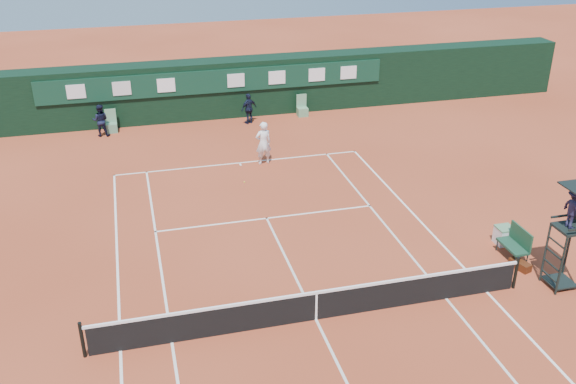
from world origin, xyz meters
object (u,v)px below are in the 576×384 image
at_px(tennis_net, 316,305).
at_px(player, 263,143).
at_px(cooler, 504,235).
at_px(player_bench, 516,242).
at_px(umpire_chair, 573,216).

distance_m(tennis_net, player, 11.62).
bearing_deg(player, cooler, 118.85).
height_order(cooler, player, player).
relative_size(cooler, player, 0.33).
bearing_deg(player_bench, umpire_chair, -77.47).
relative_size(umpire_chair, player_bench, 2.85).
bearing_deg(player, player_bench, 115.68).
relative_size(umpire_chair, player, 1.74).
xyz_separation_m(umpire_chair, player_bench, (-0.41, 1.84, -1.86)).
height_order(player_bench, cooler, player_bench).
bearing_deg(player, tennis_net, 77.86).
xyz_separation_m(player_bench, cooler, (0.14, 0.92, -0.27)).
bearing_deg(player_bench, player, 122.68).
relative_size(tennis_net, cooler, 20.00).
height_order(player_bench, player, player).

